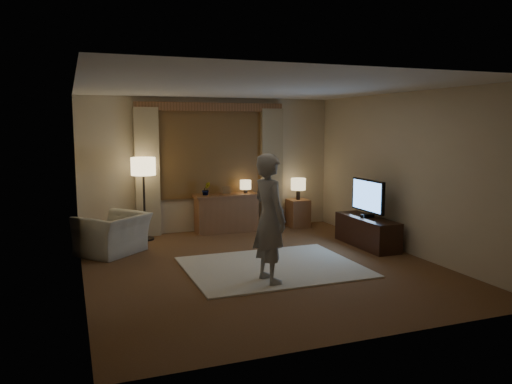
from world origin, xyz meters
name	(u,v)px	position (x,y,z in m)	size (l,w,h in m)	color
room	(250,173)	(0.00, 0.50, 1.33)	(5.04, 5.54, 2.64)	brown
rug	(273,267)	(0.12, -0.13, 0.01)	(2.50, 2.00, 0.02)	beige
sideboard	(226,214)	(0.24, 2.50, 0.35)	(1.20, 0.40, 0.70)	brown
picture_frame	(226,191)	(0.24, 2.50, 0.80)	(0.16, 0.02, 0.20)	brown
plant	(206,190)	(-0.16, 2.50, 0.85)	(0.17, 0.13, 0.30)	#999999
table_lamp_sideboard	(246,185)	(0.64, 2.50, 0.90)	(0.22, 0.22, 0.30)	black
floor_lamp	(143,171)	(-1.36, 2.35, 1.26)	(0.44, 0.44, 1.50)	black
armchair	(113,234)	(-1.99, 1.51, 0.32)	(1.00, 0.87, 0.65)	#C0B89E
side_table	(298,213)	(1.76, 2.45, 0.28)	(0.40, 0.40, 0.56)	brown
table_lamp_side	(298,185)	(1.76, 2.45, 0.87)	(0.30, 0.30, 0.44)	black
tv_stand	(367,232)	(2.15, 0.51, 0.25)	(0.45, 1.40, 0.50)	black
tv	(368,197)	(2.15, 0.51, 0.86)	(0.22, 0.91, 0.66)	black
person	(269,218)	(-0.18, -0.76, 0.87)	(0.62, 0.41, 1.69)	gray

